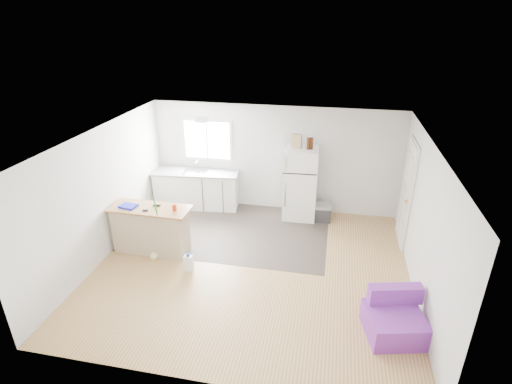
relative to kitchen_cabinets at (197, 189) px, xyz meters
The scene contains 19 objects.
room 2.92m from the kitchen_cabinets, 51.11° to the right, with size 5.51×5.01×2.41m.
vinyl_zone 1.48m from the kitchen_cabinets, 42.11° to the right, with size 4.05×2.50×0.00m, color #312A25.
window 1.16m from the kitchen_cabinets, 52.84° to the left, with size 1.18×0.06×0.98m.
interior_door 4.58m from the kitchen_cabinets, ahead, with size 0.11×0.92×2.10m.
ceiling_fixture 2.23m from the kitchen_cabinets, 60.16° to the right, with size 0.30×0.30×0.07m, color white.
kitchen_cabinets is the anchor object (origin of this frame).
peninsula 2.02m from the kitchen_cabinets, 95.94° to the right, with size 1.51×0.60×0.92m.
refrigerator 2.42m from the kitchen_cabinets, ahead, with size 0.74×0.70×1.60m.
cooler 2.87m from the kitchen_cabinets, ahead, with size 0.53×0.39×0.38m.
purple_seat 5.28m from the kitchen_cabinets, 39.26° to the right, with size 0.92×0.90×0.64m.
cleaner_jug 2.60m from the kitchen_cabinets, 74.49° to the right, with size 0.17×0.13×0.35m.
mop 2.26m from the kitchen_cabinets, 90.99° to the right, with size 0.24×0.37×1.33m.
red_cup 2.11m from the kitchen_cabinets, 81.24° to the right, with size 0.08×0.08×0.12m, color #B82E0B.
blue_tray 2.19m from the kitchen_cabinets, 105.73° to the right, with size 0.30×0.22×0.04m, color #141ABE.
tool_a 1.98m from the kitchen_cabinets, 92.50° to the right, with size 0.14×0.05×0.03m, color black.
tool_b 2.21m from the kitchen_cabinets, 95.35° to the right, with size 0.10×0.04×0.03m, color black.
cardboard_box 2.63m from the kitchen_cabinets, ahead, with size 0.20×0.10×0.30m, color tan.
bottle_left 2.84m from the kitchen_cabinets, ahead, with size 0.07×0.07×0.25m, color #3C1D0B.
bottle_right 2.89m from the kitchen_cabinets, ahead, with size 0.07×0.07×0.25m, color #3C1D0B.
Camera 1 is at (1.26, -5.84, 4.22)m, focal length 28.00 mm.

